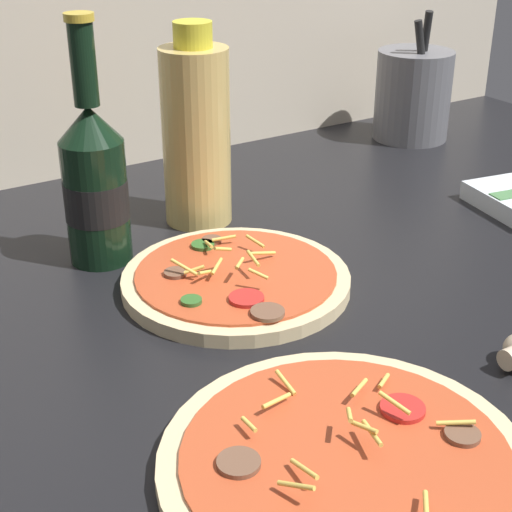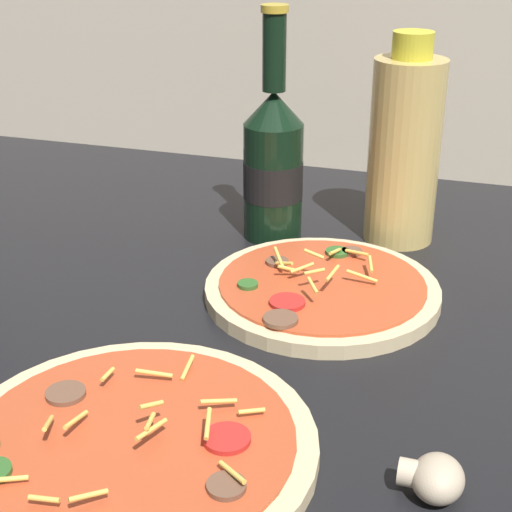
# 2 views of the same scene
# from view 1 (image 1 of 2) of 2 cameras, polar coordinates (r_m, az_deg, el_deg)

# --- Properties ---
(counter_slab) EXTENTS (1.60, 0.90, 0.03)m
(counter_slab) POSITION_cam_1_polar(r_m,az_deg,el_deg) (0.79, 0.16, -4.33)
(counter_slab) COLOR black
(counter_slab) RESTS_ON ground
(pizza_near) EXTENTS (0.27, 0.27, 0.04)m
(pizza_near) POSITION_cam_1_polar(r_m,az_deg,el_deg) (0.59, 6.53, -14.75)
(pizza_near) COLOR beige
(pizza_near) RESTS_ON counter_slab
(pizza_far) EXTENTS (0.24, 0.24, 0.05)m
(pizza_far) POSITION_cam_1_polar(r_m,az_deg,el_deg) (0.81, -1.64, -1.79)
(pizza_far) COLOR beige
(pizza_far) RESTS_ON counter_slab
(beer_bottle) EXTENTS (0.07, 0.07, 0.27)m
(beer_bottle) POSITION_cam_1_polar(r_m,az_deg,el_deg) (0.86, -11.65, 5.35)
(beer_bottle) COLOR black
(beer_bottle) RESTS_ON counter_slab
(oil_bottle) EXTENTS (0.08, 0.08, 0.24)m
(oil_bottle) POSITION_cam_1_polar(r_m,az_deg,el_deg) (0.94, -4.37, 8.85)
(oil_bottle) COLOR #D6B766
(oil_bottle) RESTS_ON counter_slab
(utensil_crock) EXTENTS (0.12, 0.12, 0.20)m
(utensil_crock) POSITION_cam_1_polar(r_m,az_deg,el_deg) (1.29, 11.34, 11.44)
(utensil_crock) COLOR slate
(utensil_crock) RESTS_ON counter_slab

